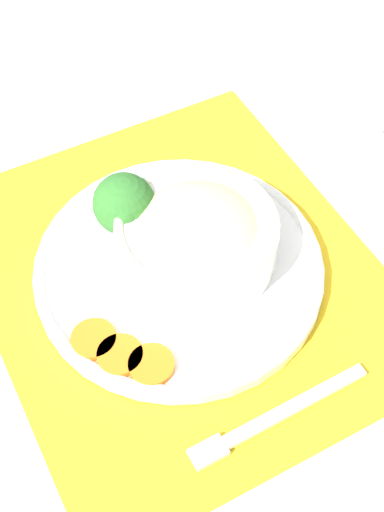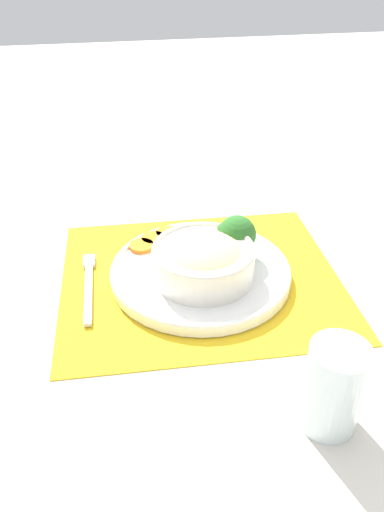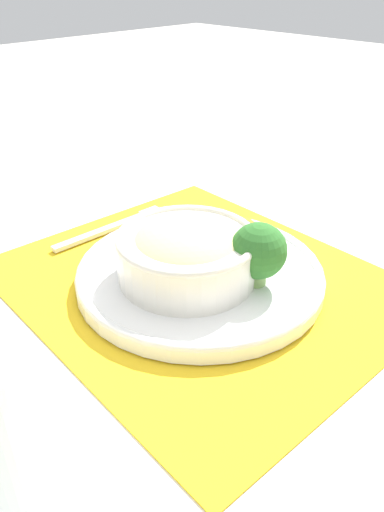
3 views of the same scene
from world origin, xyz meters
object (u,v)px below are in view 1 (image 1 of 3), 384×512
bowl (199,238)px  fork (263,423)px  broccoli_floret (124,205)px  water_glass (366,90)px

bowl → fork: bowl is taller
fork → broccoli_floret: bearing=3.3°
broccoli_floret → water_glass: 0.33m
water_glass → fork: size_ratio=0.63×
fork → bowl: bearing=-10.8°
bowl → fork: bearing=167.2°
bowl → fork: 0.19m
water_glass → fork: water_glass is taller
water_glass → broccoli_floret: bearing=93.7°
bowl → broccoli_floret: (0.07, 0.05, 0.01)m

